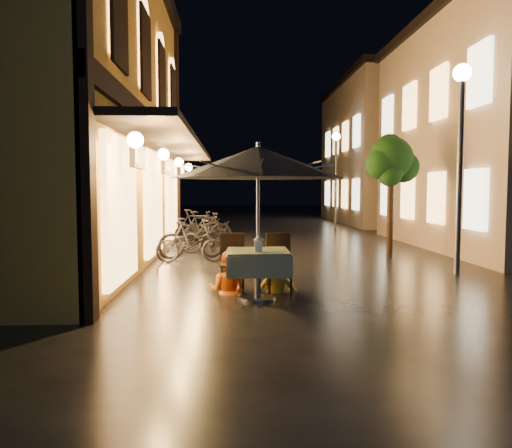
{
  "coord_description": "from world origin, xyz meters",
  "views": [
    {
      "loc": [
        -1.6,
        -7.89,
        1.73
      ],
      "look_at": [
        -1.19,
        0.45,
        1.15
      ],
      "focal_mm": 35.0,
      "sensor_mm": 36.0,
      "label": 1
    }
  ],
  "objects": [
    {
      "name": "west_building",
      "position": [
        -5.72,
        4.0,
        3.71
      ],
      "size": [
        5.9,
        11.4,
        7.4
      ],
      "color": "orange",
      "rests_on": "ground"
    },
    {
      "name": "person_orange",
      "position": [
        -1.67,
        0.42,
        0.68
      ],
      "size": [
        0.78,
        0.69,
        1.35
      ],
      "primitive_type": "imported",
      "rotation": [
        0.0,
        0.0,
        2.83
      ],
      "color": "orange",
      "rests_on": "ground"
    },
    {
      "name": "cafe_chair_left",
      "position": [
        -1.59,
        0.59,
        0.54
      ],
      "size": [
        0.42,
        0.42,
        0.97
      ],
      "color": "black",
      "rests_on": "ground"
    },
    {
      "name": "east_building_far",
      "position": [
        7.49,
        18.0,
        3.66
      ],
      "size": [
        7.3,
        10.3,
        7.3
      ],
      "color": "gray",
      "rests_on": "ground"
    },
    {
      "name": "bicycle_4",
      "position": [
        -2.46,
        8.0,
        0.4
      ],
      "size": [
        1.6,
        1.01,
        0.79
      ],
      "primitive_type": "imported",
      "rotation": [
        0.0,
        0.0,
        1.23
      ],
      "color": "black",
      "rests_on": "ground"
    },
    {
      "name": "bicycle_6",
      "position": [
        -2.7,
        9.05,
        0.41
      ],
      "size": [
        1.56,
        0.57,
        0.82
      ],
      "primitive_type": "imported",
      "rotation": [
        0.0,
        0.0,
        1.59
      ],
      "color": "black",
      "rests_on": "ground"
    },
    {
      "name": "ground",
      "position": [
        0.0,
        0.0,
        0.0
      ],
      "size": [
        90.0,
        90.0,
        0.0
      ],
      "primitive_type": "plane",
      "color": "black",
      "rests_on": "ground"
    },
    {
      "name": "bicycle_2",
      "position": [
        -2.16,
        5.53,
        0.43
      ],
      "size": [
        1.73,
        0.85,
        0.87
      ],
      "primitive_type": "imported",
      "rotation": [
        0.0,
        0.0,
        1.4
      ],
      "color": "black",
      "rests_on": "ground"
    },
    {
      "name": "streetlamp_near",
      "position": [
        3.0,
        2.0,
        2.92
      ],
      "size": [
        0.36,
        0.36,
        4.23
      ],
      "color": "#59595E",
      "rests_on": "ground"
    },
    {
      "name": "street_tree",
      "position": [
        2.41,
        4.51,
        2.42
      ],
      "size": [
        1.43,
        1.2,
        3.15
      ],
      "color": "black",
      "rests_on": "ground"
    },
    {
      "name": "bicycle_1",
      "position": [
        -2.59,
        4.52,
        0.51
      ],
      "size": [
        1.77,
        1.04,
        1.03
      ],
      "primitive_type": "imported",
      "rotation": [
        0.0,
        0.0,
        1.92
      ],
      "color": "black",
      "rests_on": "ground"
    },
    {
      "name": "bicycle_3",
      "position": [
        -2.46,
        7.19,
        0.54
      ],
      "size": [
        1.86,
        1.0,
        1.08
      ],
      "primitive_type": "imported",
      "rotation": [
        0.0,
        0.0,
        1.86
      ],
      "color": "black",
      "rests_on": "ground"
    },
    {
      "name": "bicycle_5",
      "position": [
        -2.74,
        8.28,
        0.54
      ],
      "size": [
        1.85,
        0.7,
        1.08
      ],
      "primitive_type": "imported",
      "rotation": [
        0.0,
        0.0,
        1.46
      ],
      "color": "black",
      "rests_on": "ground"
    },
    {
      "name": "table_lantern",
      "position": [
        -1.19,
        -0.34,
        0.92
      ],
      "size": [
        0.16,
        0.16,
        0.25
      ],
      "color": "white",
      "rests_on": "cafe_table"
    },
    {
      "name": "person_yellow",
      "position": [
        -0.85,
        0.43,
        0.69
      ],
      "size": [
        0.89,
        0.52,
        1.37
      ],
      "primitive_type": "imported",
      "rotation": [
        0.0,
        0.0,
        3.15
      ],
      "color": "gold",
      "rests_on": "ground"
    },
    {
      "name": "patio_umbrella",
      "position": [
        -1.19,
        -0.15,
        2.15
      ],
      "size": [
        2.73,
        2.73,
        2.46
      ],
      "color": "#59595E",
      "rests_on": "ground"
    },
    {
      "name": "cafe_chair_right",
      "position": [
        -0.79,
        0.59,
        0.54
      ],
      "size": [
        0.42,
        0.42,
        0.97
      ],
      "color": "black",
      "rests_on": "ground"
    },
    {
      "name": "streetlamp_far",
      "position": [
        3.0,
        14.0,
        2.92
      ],
      "size": [
        0.36,
        0.36,
        4.23
      ],
      "color": "#59595E",
      "rests_on": "ground"
    },
    {
      "name": "bicycle_0",
      "position": [
        -2.58,
        3.9,
        0.43
      ],
      "size": [
        1.66,
        0.67,
        0.86
      ],
      "primitive_type": "imported",
      "rotation": [
        0.0,
        0.0,
        1.63
      ],
      "color": "black",
      "rests_on": "ground"
    },
    {
      "name": "cafe_table",
      "position": [
        -1.19,
        -0.15,
        0.59
      ],
      "size": [
        0.99,
        0.99,
        0.78
      ],
      "color": "#59595E",
      "rests_on": "ground"
    }
  ]
}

